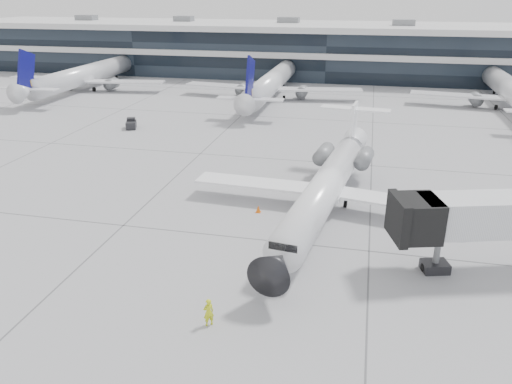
# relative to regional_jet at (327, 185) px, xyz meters

# --- Properties ---
(ground) EXTENTS (220.00, 220.00, 0.00)m
(ground) POSITION_rel_regional_jet_xyz_m (-6.13, -6.88, -2.42)
(ground) COLOR #939396
(ground) RESTS_ON ground
(terminal) EXTENTS (170.00, 22.00, 10.00)m
(terminal) POSITION_rel_regional_jet_xyz_m (-6.13, 75.12, 2.58)
(terminal) COLOR black
(terminal) RESTS_ON ground
(bg_jet_left) EXTENTS (32.00, 40.00, 9.60)m
(bg_jet_left) POSITION_rel_regional_jet_xyz_m (-51.13, 48.12, -2.42)
(bg_jet_left) COLOR silver
(bg_jet_left) RESTS_ON ground
(bg_jet_center) EXTENTS (32.00, 40.00, 9.60)m
(bg_jet_center) POSITION_rel_regional_jet_xyz_m (-14.13, 48.12, -2.42)
(bg_jet_center) COLOR silver
(bg_jet_center) RESTS_ON ground
(bg_jet_right) EXTENTS (32.00, 40.00, 9.60)m
(bg_jet_right) POSITION_rel_regional_jet_xyz_m (25.87, 48.12, -2.42)
(bg_jet_right) COLOR silver
(bg_jet_right) RESTS_ON ground
(regional_jet) EXTENTS (24.54, 30.62, 7.07)m
(regional_jet) POSITION_rel_regional_jet_xyz_m (0.00, 0.00, 0.00)
(regional_jet) COLOR white
(regional_jet) RESTS_ON ground
(ramp_worker) EXTENTS (0.77, 0.74, 1.77)m
(ramp_worker) POSITION_rel_regional_jet_xyz_m (-5.14, -17.98, -1.53)
(ramp_worker) COLOR #CEDB17
(ramp_worker) RESTS_ON ground
(traffic_cone) EXTENTS (0.52, 0.52, 0.64)m
(traffic_cone) POSITION_rel_regional_jet_xyz_m (-5.75, -1.82, -2.11)
(traffic_cone) COLOR #E45D0C
(traffic_cone) RESTS_ON ground
(far_tug) EXTENTS (2.03, 2.56, 1.42)m
(far_tug) POSITION_rel_regional_jet_xyz_m (-29.37, 22.20, -1.78)
(far_tug) COLOR black
(far_tug) RESTS_ON ground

